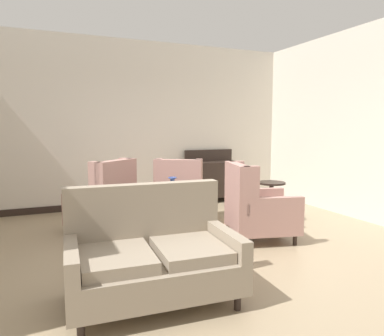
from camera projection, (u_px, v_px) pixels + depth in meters
The scene contains 12 objects.
ground at pixel (198, 254), 4.39m from camera, with size 8.96×8.96×0.00m, color #9E896B.
wall_back at pixel (136, 124), 6.97m from camera, with size 6.56×0.08×3.20m, color silver.
wall_right at pixel (344, 124), 6.27m from camera, with size 0.08×4.22×3.20m, color silver.
baseboard_back at pixel (138, 202), 7.09m from camera, with size 6.40×0.03×0.12m, color black.
coffee_table at pixel (177, 211), 4.74m from camera, with size 0.99×0.99×0.52m.
porcelain_vase at pixel (173, 193), 4.73m from camera, with size 0.16×0.16×0.37m.
settee at pixel (152, 256), 3.18m from camera, with size 1.52×0.96×1.01m.
armchair_back_corner at pixel (180, 195), 5.86m from camera, with size 1.06×1.08×1.05m.
armchair_near_sideboard at pixel (256, 208), 4.88m from camera, with size 1.03×0.95×1.06m.
armchair_foreground_right at pixel (105, 202), 5.20m from camera, with size 1.08×1.08×1.08m.
side_table at pixel (271, 198), 5.82m from camera, with size 0.44×0.44×0.66m.
sideboard at pixel (212, 179), 7.41m from camera, with size 1.09×0.39×1.07m.
Camera 1 is at (-1.71, -3.88, 1.55)m, focal length 33.40 mm.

